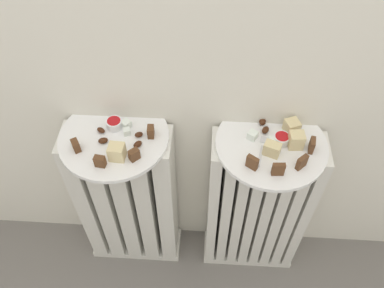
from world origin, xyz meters
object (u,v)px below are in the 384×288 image
at_px(radiator_right, 256,209).
at_px(plate_right, 271,144).
at_px(jam_bowl_left, 114,123).
at_px(radiator_left, 129,202).
at_px(jam_bowl_right, 282,139).
at_px(plate_left, 114,137).
at_px(fork, 262,149).

bearing_deg(radiator_right, plate_right, 63.43).
distance_m(radiator_right, jam_bowl_left, 0.57).
distance_m(radiator_left, jam_bowl_right, 0.58).
bearing_deg(jam_bowl_left, plate_right, -4.33).
distance_m(radiator_right, plate_right, 0.34).
relative_size(radiator_left, plate_left, 2.14).
distance_m(plate_left, fork, 0.41).
bearing_deg(plate_right, jam_bowl_left, 175.67).
bearing_deg(fork, jam_bowl_right, 29.57).
bearing_deg(jam_bowl_left, jam_bowl_right, -3.20).
height_order(radiator_left, jam_bowl_left, jam_bowl_left).
distance_m(radiator_left, plate_left, 0.34).
bearing_deg(fork, jam_bowl_left, 172.25).
distance_m(radiator_left, plate_right, 0.55).
relative_size(radiator_right, fork, 6.28).
bearing_deg(radiator_left, jam_bowl_right, 0.90).
bearing_deg(plate_right, radiator_right, -116.57).
distance_m(jam_bowl_left, fork, 0.41).
xyz_separation_m(radiator_left, fork, (0.41, -0.02, 0.35)).
relative_size(plate_right, fork, 2.93).
relative_size(plate_right, jam_bowl_right, 6.86).
xyz_separation_m(plate_left, fork, (0.41, -0.02, 0.01)).
xyz_separation_m(radiator_right, plate_right, (0.00, 0.00, 0.34)).
xyz_separation_m(radiator_right, jam_bowl_left, (-0.44, 0.03, 0.36)).
height_order(radiator_right, plate_left, plate_left).
relative_size(radiator_right, jam_bowl_right, 14.71).
bearing_deg(plate_left, plate_right, 0.00).
height_order(radiator_left, fork, fork).
xyz_separation_m(radiator_left, plate_left, (-0.00, 0.00, 0.34)).
height_order(radiator_right, jam_bowl_right, jam_bowl_right).
distance_m(radiator_right, jam_bowl_right, 0.36).
bearing_deg(jam_bowl_right, radiator_left, -179.10).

